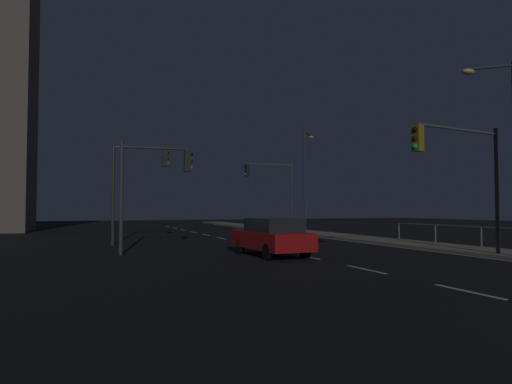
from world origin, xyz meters
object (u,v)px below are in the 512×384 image
at_px(traffic_light_far_left, 137,174).
at_px(traffic_light_far_right, 462,161).
at_px(traffic_light_overhead_east, 272,182).
at_px(traffic_light_far_center, 154,176).
at_px(street_lamp_across_street, 306,172).
at_px(car, 271,236).
at_px(street_lamp_median, 507,139).

bearing_deg(traffic_light_far_left, traffic_light_far_right, -47.18).
bearing_deg(traffic_light_far_right, traffic_light_overhead_east, 88.89).
xyz_separation_m(traffic_light_overhead_east, traffic_light_far_center, (-11.13, -12.68, -0.71)).
xyz_separation_m(traffic_light_overhead_east, traffic_light_far_left, (-11.28, -7.39, -0.24)).
relative_size(traffic_light_overhead_east, street_lamp_across_street, 0.68).
bearing_deg(car, traffic_light_overhead_east, 66.28).
xyz_separation_m(car, traffic_light_far_right, (6.32, -3.93, 2.99)).
distance_m(traffic_light_overhead_east, traffic_light_far_center, 16.89).
xyz_separation_m(car, street_lamp_across_street, (9.67, 15.04, 4.20)).
xyz_separation_m(traffic_light_far_center, traffic_light_far_left, (-0.15, 5.29, 0.47)).
bearing_deg(street_lamp_median, traffic_light_far_center, 150.14).
height_order(traffic_light_overhead_east, street_lamp_median, street_lamp_median).
bearing_deg(street_lamp_median, traffic_light_far_left, 135.35).
xyz_separation_m(traffic_light_far_left, street_lamp_across_street, (14.25, 7.20, 1.16)).
height_order(traffic_light_far_center, traffic_light_far_right, traffic_light_far_right).
height_order(traffic_light_far_center, street_lamp_median, street_lamp_median).
bearing_deg(traffic_light_far_right, traffic_light_far_center, 148.92).
bearing_deg(traffic_light_overhead_east, traffic_light_far_right, -91.11).
height_order(car, traffic_light_far_center, traffic_light_far_center).
relative_size(traffic_light_far_left, street_lamp_median, 0.74).
distance_m(traffic_light_far_left, street_lamp_across_street, 16.01).
height_order(traffic_light_far_right, traffic_light_far_left, traffic_light_far_left).
distance_m(car, traffic_light_overhead_east, 16.96).
bearing_deg(traffic_light_far_right, traffic_light_far_left, 132.82).
relative_size(traffic_light_far_center, street_lamp_median, 0.64).
distance_m(traffic_light_far_center, traffic_light_far_right, 12.57).
height_order(car, traffic_light_far_left, traffic_light_far_left).
xyz_separation_m(traffic_light_far_center, street_lamp_median, (12.42, -7.13, 1.27)).
bearing_deg(traffic_light_far_right, street_lamp_median, -21.18).
bearing_deg(car, street_lamp_across_street, 57.28).
bearing_deg(traffic_light_far_right, car, 148.15).
xyz_separation_m(traffic_light_overhead_east, traffic_light_far_right, (-0.37, -19.17, -0.28)).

